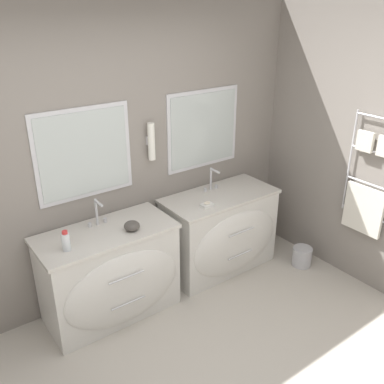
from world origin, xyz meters
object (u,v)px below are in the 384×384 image
at_px(amenity_bowl, 132,226).
at_px(waste_bin, 302,256).
at_px(vanity_right, 221,232).
at_px(vanity_left, 111,274).
at_px(toiletry_bottle, 66,241).

distance_m(amenity_bowl, waste_bin, 1.95).
bearing_deg(vanity_right, vanity_left, 180.00).
distance_m(vanity_right, toiletry_bottle, 1.66).
xyz_separation_m(vanity_left, amenity_bowl, (0.19, -0.08, 0.44)).
bearing_deg(amenity_bowl, toiletry_bottle, 177.83).
relative_size(toiletry_bottle, waste_bin, 0.81).
bearing_deg(vanity_left, vanity_right, 0.00).
xyz_separation_m(vanity_left, waste_bin, (1.94, -0.48, -0.30)).
bearing_deg(toiletry_bottle, waste_bin, -10.43).
bearing_deg(amenity_bowl, waste_bin, -12.96).
relative_size(vanity_left, toiletry_bottle, 6.94).
relative_size(vanity_left, vanity_right, 1.00).
bearing_deg(toiletry_bottle, amenity_bowl, -2.17).
distance_m(toiletry_bottle, amenity_bowl, 0.55).
distance_m(vanity_left, waste_bin, 2.02).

